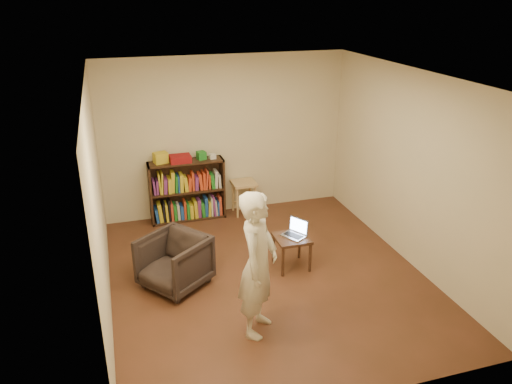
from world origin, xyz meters
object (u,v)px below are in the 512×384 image
object	(u,v)px
side_table	(292,242)
person	(258,264)
armchair	(174,262)
stool	(244,188)
laptop	(296,231)
bookshelf	(187,194)

from	to	relation	value
side_table	person	xyz separation A→B (m)	(-0.83, -1.15, 0.45)
armchair	person	bearing A→B (deg)	-4.48
armchair	person	distance (m)	1.46
stool	laptop	size ratio (longest dim) A/B	1.48
armchair	side_table	world-z (taller)	armchair
bookshelf	person	xyz separation A→B (m)	(0.25, -3.10, 0.39)
person	bookshelf	bearing A→B (deg)	38.29
bookshelf	laptop	xyz separation A→B (m)	(1.14, -1.91, 0.07)
side_table	laptop	size ratio (longest dim) A/B	1.20
armchair	laptop	xyz separation A→B (m)	(1.64, 0.04, 0.17)
bookshelf	side_table	bearing A→B (deg)	-60.96
bookshelf	person	distance (m)	3.13
armchair	bookshelf	bearing A→B (deg)	128.04
bookshelf	armchair	size ratio (longest dim) A/B	1.59
side_table	person	world-z (taller)	person
bookshelf	laptop	distance (m)	2.23
bookshelf	laptop	world-z (taller)	bookshelf
side_table	bookshelf	bearing A→B (deg)	119.04
bookshelf	side_table	world-z (taller)	bookshelf
side_table	person	distance (m)	1.49
bookshelf	side_table	size ratio (longest dim) A/B	2.65
bookshelf	stool	xyz separation A→B (m)	(0.94, -0.06, 0.01)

